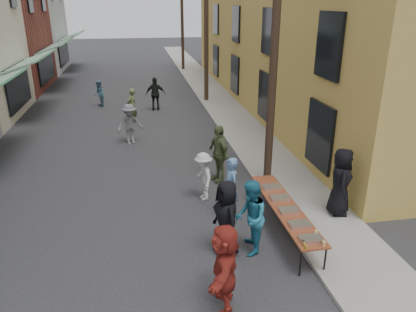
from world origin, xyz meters
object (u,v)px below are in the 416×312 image
object	(u,v)px
utility_pole_far	(182,16)
guest_front_c	(250,218)
utility_pole_near	(275,47)
serving_table	(285,207)
server	(341,182)
guest_front_a	(226,218)
catering_tray_sausage	(310,239)
utility_pole_mid	(206,24)

from	to	relation	value
utility_pole_far	guest_front_c	size ratio (longest dim) A/B	4.78
utility_pole_near	serving_table	world-z (taller)	utility_pole_near
utility_pole_far	server	distance (m)	26.72
utility_pole_near	guest_front_a	world-z (taller)	utility_pole_near
serving_table	catering_tray_sausage	bearing A→B (deg)	-90.00
serving_table	guest_front_a	bearing A→B (deg)	-158.59
utility_pole_mid	guest_front_c	distance (m)	16.22
server	utility_pole_far	bearing A→B (deg)	22.60
utility_pole_far	serving_table	xyz separation A→B (m)	(-0.50, -26.99, -3.79)
utility_pole_far	guest_front_a	distance (m)	27.98
catering_tray_sausage	guest_front_c	world-z (taller)	guest_front_c
utility_pole_mid	catering_tray_sausage	size ratio (longest dim) A/B	18.00
utility_pole_far	catering_tray_sausage	size ratio (longest dim) A/B	18.00
server	serving_table	bearing A→B (deg)	125.89
utility_pole_near	catering_tray_sausage	size ratio (longest dim) A/B	18.00
utility_pole_near	guest_front_a	xyz separation A→B (m)	(-2.23, -3.66, -3.55)
utility_pole_far	guest_front_c	xyz separation A→B (m)	(-1.65, -27.74, -3.56)
serving_table	guest_front_c	xyz separation A→B (m)	(-1.15, -0.75, 0.23)
server	catering_tray_sausage	bearing A→B (deg)	160.11
catering_tray_sausage	server	size ratio (longest dim) A/B	0.26
utility_pole_mid	utility_pole_far	xyz separation A→B (m)	(0.00, 12.00, 0.00)
utility_pole_mid	catering_tray_sausage	bearing A→B (deg)	-91.72
serving_table	server	xyz separation A→B (m)	(1.80, 0.52, 0.36)
guest_front_c	server	size ratio (longest dim) A/B	0.96
catering_tray_sausage	guest_front_c	bearing A→B (deg)	141.99
utility_pole_far	serving_table	world-z (taller)	utility_pole_far
utility_pole_near	serving_table	distance (m)	4.85
utility_pole_near	serving_table	xyz separation A→B (m)	(-0.50, -2.99, -3.79)
serving_table	guest_front_c	bearing A→B (deg)	-146.91
serving_table	guest_front_a	distance (m)	1.87
guest_front_c	server	distance (m)	3.22
utility_pole_near	catering_tray_sausage	distance (m)	5.96
serving_table	server	world-z (taller)	server
utility_pole_near	server	bearing A→B (deg)	-62.23
catering_tray_sausage	server	bearing A→B (deg)	50.32
utility_pole_mid	catering_tray_sausage	xyz separation A→B (m)	(-0.50, -16.64, -3.71)
utility_pole_mid	guest_front_c	world-z (taller)	utility_pole_mid
catering_tray_sausage	guest_front_a	world-z (taller)	guest_front_a
serving_table	utility_pole_near	bearing A→B (deg)	80.50
utility_pole_far	utility_pole_near	bearing A→B (deg)	-90.00
utility_pole_mid	utility_pole_far	world-z (taller)	same
utility_pole_mid	guest_front_a	xyz separation A→B (m)	(-2.23, -15.66, -3.55)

